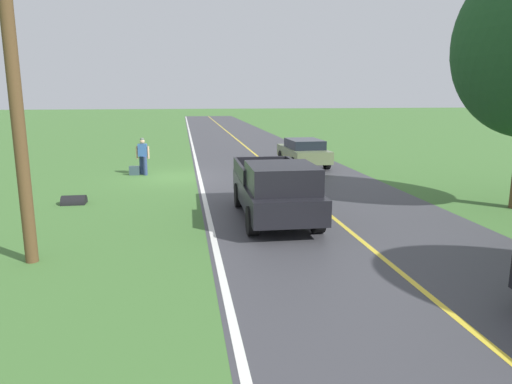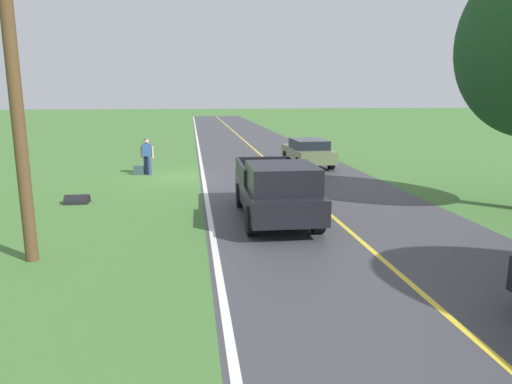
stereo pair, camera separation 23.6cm
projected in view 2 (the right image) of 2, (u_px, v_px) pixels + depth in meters
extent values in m
plane|color=#427033|center=(180.00, 177.00, 21.59)|extent=(200.00, 200.00, 0.00)
cube|color=#3D3D42|center=(283.00, 174.00, 22.24)|extent=(7.94, 120.00, 0.00)
cube|color=silver|center=(203.00, 176.00, 21.73)|extent=(0.16, 117.60, 0.00)
cube|color=gold|center=(283.00, 174.00, 22.24)|extent=(0.14, 117.60, 0.00)
cylinder|color=navy|center=(149.00, 166.00, 21.99)|extent=(0.18, 0.18, 0.88)
cylinder|color=navy|center=(146.00, 165.00, 22.22)|extent=(0.18, 0.18, 0.88)
cube|color=#335999|center=(147.00, 150.00, 21.96)|extent=(0.42, 0.30, 0.58)
sphere|color=tan|center=(146.00, 141.00, 21.88)|extent=(0.23, 0.23, 0.23)
sphere|color=#4C564C|center=(146.00, 140.00, 21.86)|extent=(0.20, 0.20, 0.20)
cube|color=navy|center=(148.00, 149.00, 22.15)|extent=(0.34, 0.23, 0.44)
cylinder|color=tan|center=(152.00, 152.00, 21.97)|extent=(0.10, 0.10, 0.58)
cylinder|color=tan|center=(141.00, 152.00, 21.95)|extent=(0.10, 0.10, 0.58)
cube|color=#384C56|center=(139.00, 170.00, 22.09)|extent=(0.48, 0.24, 0.43)
cube|color=black|center=(275.00, 194.00, 14.32)|extent=(2.08, 5.43, 0.70)
cube|color=black|center=(282.00, 178.00, 13.02)|extent=(1.87, 2.19, 0.72)
cube|color=black|center=(282.00, 175.00, 13.01)|extent=(1.70, 1.32, 0.43)
cube|color=black|center=(298.00, 169.00, 15.37)|extent=(0.15, 3.03, 0.45)
cube|color=black|center=(241.00, 170.00, 15.14)|extent=(0.15, 3.03, 0.45)
cube|color=black|center=(263.00, 163.00, 16.72)|extent=(1.84, 0.13, 0.45)
cylinder|color=black|center=(318.00, 219.00, 12.80)|extent=(0.31, 0.80, 0.80)
cylinder|color=black|center=(252.00, 221.00, 12.59)|extent=(0.31, 0.80, 0.80)
cylinder|color=black|center=(294.00, 194.00, 16.01)|extent=(0.31, 0.80, 0.80)
cylinder|color=black|center=(241.00, 195.00, 15.79)|extent=(0.31, 0.80, 0.80)
cube|color=#66754C|center=(308.00, 154.00, 24.78)|extent=(1.96, 4.44, 0.62)
cube|color=black|center=(309.00, 144.00, 24.48)|extent=(1.68, 2.41, 0.46)
cylinder|color=black|center=(286.00, 156.00, 26.06)|extent=(0.26, 0.67, 0.66)
cylinder|color=black|center=(315.00, 156.00, 26.33)|extent=(0.26, 0.67, 0.66)
cylinder|color=black|center=(299.00, 164.00, 23.36)|extent=(0.26, 0.67, 0.66)
cylinder|color=black|center=(331.00, 163.00, 23.63)|extent=(0.26, 0.67, 0.66)
cylinder|color=brown|center=(14.00, 76.00, 9.92)|extent=(0.28, 0.28, 8.21)
cylinder|color=black|center=(77.00, 203.00, 16.39)|extent=(0.80, 0.60, 0.60)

